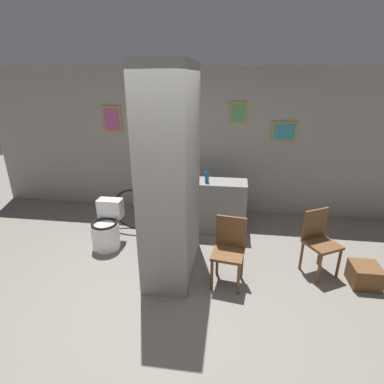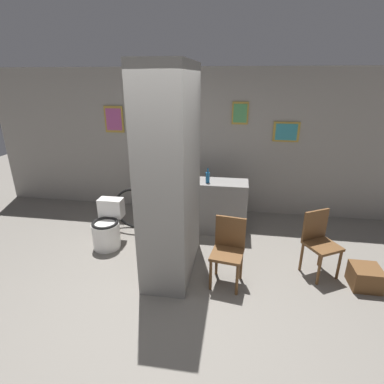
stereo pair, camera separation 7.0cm
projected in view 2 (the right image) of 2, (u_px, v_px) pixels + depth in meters
The scene contains 10 objects.
ground_plane at pixel (170, 298), 3.52m from camera, with size 14.00×14.00×0.00m, color slate.
wall_back at pixel (200, 143), 5.48m from camera, with size 8.00×0.09×2.60m.
pillar_center at pixel (171, 176), 3.65m from camera, with size 0.59×1.26×2.60m.
counter_shelf at pixel (205, 206), 4.96m from camera, with size 1.36×0.44×0.87m.
toilet at pixel (107, 228), 4.53m from camera, with size 0.41×0.57×0.69m.
chair_near_pillar at pixel (228, 248), 3.65m from camera, with size 0.42×0.42×0.85m.
chair_by_doorway at pixel (319, 240), 3.84m from camera, with size 0.51×0.51×0.85m.
bicycle at pixel (161, 210), 4.96m from camera, with size 1.65×0.42×0.78m.
bottle_tall at pixel (208, 177), 4.70m from camera, with size 0.06×0.06×0.26m.
floor_crate at pixel (365, 277), 3.67m from camera, with size 0.34×0.34×0.27m.
Camera 2 is at (0.70, -2.77, 2.43)m, focal length 28.00 mm.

